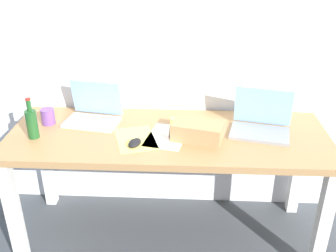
% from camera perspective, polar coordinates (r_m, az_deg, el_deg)
% --- Properties ---
extents(ground_plane, '(8.00, 8.00, 0.00)m').
position_cam_1_polar(ground_plane, '(2.68, -0.00, -15.24)').
color(ground_plane, '#42474C').
extents(back_wall, '(5.20, 0.08, 2.60)m').
position_cam_1_polar(back_wall, '(2.45, 0.50, 15.09)').
color(back_wall, white).
rests_on(back_wall, ground).
extents(desk, '(1.85, 0.68, 0.74)m').
position_cam_1_polar(desk, '(2.30, -0.00, -3.31)').
color(desk, '#A37A4C').
rests_on(desk, ground).
extents(laptop_left, '(0.35, 0.27, 0.24)m').
position_cam_1_polar(laptop_left, '(2.43, -10.81, 1.95)').
color(laptop_left, silver).
rests_on(laptop_left, desk).
extents(laptop_right, '(0.37, 0.30, 0.25)m').
position_cam_1_polar(laptop_right, '(2.32, 13.42, 0.42)').
color(laptop_right, gray).
rests_on(laptop_right, desk).
extents(beer_bottle, '(0.06, 0.06, 0.24)m').
position_cam_1_polar(beer_bottle, '(2.31, -19.28, 0.44)').
color(beer_bottle, '#1E5123').
rests_on(beer_bottle, desk).
extents(computer_mouse, '(0.09, 0.11, 0.03)m').
position_cam_1_polar(computer_mouse, '(2.13, -4.89, -2.47)').
color(computer_mouse, black).
rests_on(computer_mouse, desk).
extents(cardboard_box, '(0.31, 0.22, 0.10)m').
position_cam_1_polar(cardboard_box, '(2.18, 4.35, -0.76)').
color(cardboard_box, tan).
rests_on(cardboard_box, desk).
extents(coffee_mug, '(0.08, 0.08, 0.09)m').
position_cam_1_polar(coffee_mug, '(2.46, -17.15, 1.34)').
color(coffee_mug, '#724799').
rests_on(coffee_mug, desk).
extents(paper_yellow_folder, '(0.29, 0.34, 0.00)m').
position_cam_1_polar(paper_yellow_folder, '(2.21, -4.78, -1.88)').
color(paper_yellow_folder, '#F4E06B').
rests_on(paper_yellow_folder, desk).
extents(paper_sheet_near_back, '(0.21, 0.30, 0.00)m').
position_cam_1_polar(paper_sheet_near_back, '(2.33, 2.84, -0.22)').
color(paper_sheet_near_back, '#F4E06B').
rests_on(paper_sheet_near_back, desk).
extents(paper_sheet_center, '(0.27, 0.33, 0.00)m').
position_cam_1_polar(paper_sheet_center, '(2.22, -0.18, -1.53)').
color(paper_sheet_center, white).
rests_on(paper_sheet_center, desk).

